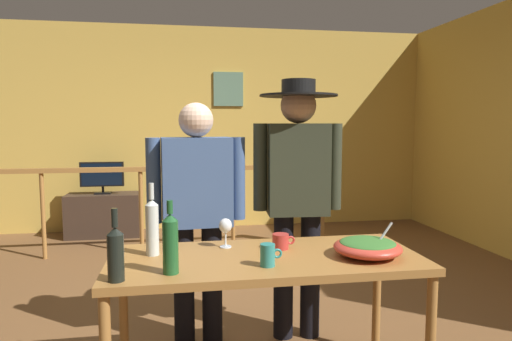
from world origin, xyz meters
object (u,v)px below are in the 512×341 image
Objects in this scene: framed_picture at (228,89)px; wine_bottle_green at (170,243)px; stair_railing at (198,192)px; wine_glass at (225,227)px; wine_bottle_dark at (116,252)px; wine_bottle_clear at (152,226)px; mug_teal at (268,255)px; flat_screen_tv at (102,175)px; person_standing_left at (197,204)px; mug_red at (281,241)px; tv_console at (104,215)px; serving_table at (266,269)px; person_standing_right at (298,185)px; salad_bowl at (368,246)px.

framed_picture is 4.35m from wine_bottle_green.
stair_railing reaches higher than wine_glass.
wine_bottle_dark is 0.85× the size of wine_bottle_clear.
framed_picture is at bearing 86.48° from mug_teal.
wine_glass is at bearing 54.01° from wine_bottle_green.
wine_bottle_clear is at bearing 107.49° from wine_bottle_green.
flat_screen_tv is 4.06m from mug_teal.
mug_red is at bearing 127.10° from person_standing_left.
flat_screen_tv reaches higher than tv_console.
mug_red reaches higher than tv_console.
person_standing_left is (-0.08, -2.14, 0.24)m from stair_railing.
serving_table is (1.39, -3.68, 0.40)m from tv_console.
serving_table is at bearing -69.10° from flat_screen_tv.
stair_railing is 2.24m from person_standing_right.
wine_bottle_clear is at bearing 153.17° from mug_teal.
framed_picture is 3.94m from wine_glass.
wine_bottle_green is (-0.99, -0.11, 0.09)m from salad_bowl.
person_standing_right is (1.72, -3.07, 0.75)m from tv_console.
wine_bottle_green is at bearing -99.64° from framed_picture.
mug_teal is 0.06× the size of person_standing_right.
wine_bottle_green is (-0.29, -0.40, 0.03)m from wine_glass.
wine_bottle_dark reaches higher than stair_railing.
framed_picture is at bearing -103.60° from person_standing_left.
framed_picture is 1.31× the size of salad_bowl.
person_standing_right reaches higher than flat_screen_tv.
person_standing_left is at bearing 63.53° from wine_bottle_clear.
mug_red is at bearing -91.90° from framed_picture.
salad_bowl is at bearing 135.93° from person_standing_left.
mug_teal is at bearing -85.67° from stair_railing.
wine_glass is 0.31m from mug_red.
person_standing_left is (-0.84, 0.70, 0.12)m from salad_bowl.
flat_screen_tv is (0.00, -0.03, 0.51)m from tv_console.
framed_picture reaches higher than person_standing_right.
salad_bowl is 0.76m from wine_glass.
person_standing_left reaches higher than wine_glass.
framed_picture is 3.48m from person_standing_right.
wine_bottle_green is 0.22× the size of person_standing_left.
wine_bottle_clear is 0.63m from mug_teal.
wine_bottle_dark reaches higher than tv_console.
tv_console is 2.83× the size of wine_bottle_dark.
mug_red is at bearing 66.11° from mug_teal.
tv_console is 7.20× the size of mug_red.
framed_picture is 4.46m from wine_bottle_dark.
wine_bottle_clear is 1.04m from person_standing_right.
mug_teal is at bearing -70.23° from flat_screen_tv.
wine_bottle_dark is at bearing -164.83° from wine_bottle_green.
salad_bowl is 0.92× the size of wine_bottle_clear.
wine_glass is (1.21, -3.49, 0.59)m from tv_console.
serving_table is 0.78m from wine_bottle_dark.
person_standing_right reaches higher than salad_bowl.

